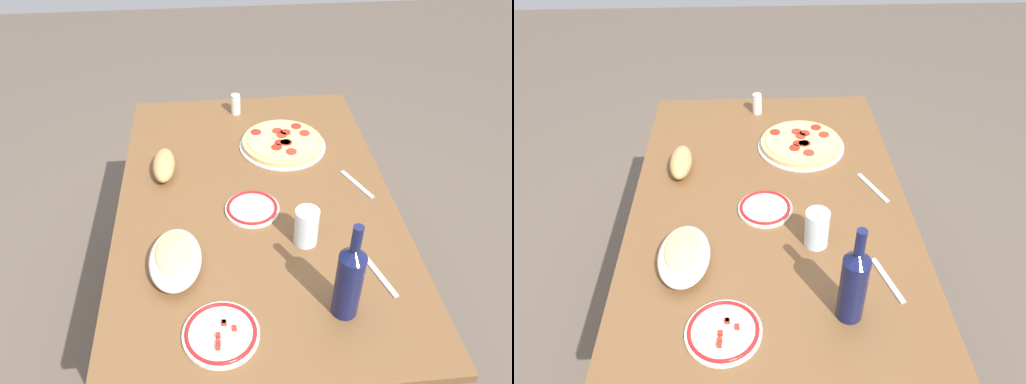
{
  "view_description": "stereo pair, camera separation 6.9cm",
  "coord_description": "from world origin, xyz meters",
  "views": [
    {
      "loc": [
        1.25,
        -0.12,
        1.79
      ],
      "look_at": [
        0.0,
        0.0,
        0.74
      ],
      "focal_mm": 34.39,
      "sensor_mm": 36.0,
      "label": 1
    },
    {
      "loc": [
        1.26,
        -0.05,
        1.79
      ],
      "look_at": [
        0.0,
        0.0,
        0.74
      ],
      "focal_mm": 34.39,
      "sensor_mm": 36.0,
      "label": 2
    }
  ],
  "objects": [
    {
      "name": "spice_shaker",
      "position": [
        -0.57,
        -0.03,
        0.76
      ],
      "size": [
        0.04,
        0.04,
        0.09
      ],
      "color": "silver",
      "rests_on": "dining_table"
    },
    {
      "name": "wine_bottle",
      "position": [
        0.48,
        0.19,
        0.84
      ],
      "size": [
        0.07,
        0.07,
        0.31
      ],
      "color": "#141942",
      "rests_on": "dining_table"
    },
    {
      "name": "dining_table",
      "position": [
        0.0,
        0.0,
        0.61
      ],
      "size": [
        1.39,
        0.92,
        0.71
      ],
      "color": "brown",
      "rests_on": "ground"
    },
    {
      "name": "water_glass",
      "position": [
        0.21,
        0.13,
        0.78
      ],
      "size": [
        0.07,
        0.07,
        0.12
      ],
      "primitive_type": "cylinder",
      "color": "silver",
      "rests_on": "dining_table"
    },
    {
      "name": "fork_left",
      "position": [
        -0.04,
        0.36,
        0.72
      ],
      "size": [
        0.16,
        0.08,
        0.0
      ],
      "primitive_type": "cube",
      "rotation": [
        0.0,
        0.0,
        3.56
      ],
      "color": "#B7B7BC",
      "rests_on": "dining_table"
    },
    {
      "name": "fork_right",
      "position": [
        0.37,
        0.32,
        0.72
      ],
      "size": [
        0.17,
        0.06,
        0.0
      ],
      "primitive_type": "cube",
      "rotation": [
        0.0,
        0.0,
        3.44
      ],
      "color": "#B7B7BC",
      "rests_on": "dining_table"
    },
    {
      "name": "baked_pasta_dish",
      "position": [
        0.28,
        -0.26,
        0.76
      ],
      "size": [
        0.24,
        0.15,
        0.08
      ],
      "color": "white",
      "rests_on": "dining_table"
    },
    {
      "name": "side_plate_far",
      "position": [
        0.06,
        -0.02,
        0.72
      ],
      "size": [
        0.18,
        0.18,
        0.02
      ],
      "color": "white",
      "rests_on": "dining_table"
    },
    {
      "name": "ground_plane",
      "position": [
        0.0,
        0.0,
        0.0
      ],
      "size": [
        8.0,
        8.0,
        0.0
      ],
      "primitive_type": "plane",
      "color": "brown",
      "rests_on": "ground"
    },
    {
      "name": "bread_loaf",
      "position": [
        -0.18,
        -0.31,
        0.75
      ],
      "size": [
        0.19,
        0.08,
        0.07
      ],
      "primitive_type": "ellipsoid",
      "color": "tan",
      "rests_on": "dining_table"
    },
    {
      "name": "side_plate_near",
      "position": [
        0.52,
        -0.14,
        0.72
      ],
      "size": [
        0.2,
        0.2,
        0.02
      ],
      "color": "white",
      "rests_on": "dining_table"
    },
    {
      "name": "pepperoni_pizza",
      "position": [
        -0.31,
        0.13,
        0.73
      ],
      "size": [
        0.33,
        0.33,
        0.03
      ],
      "color": "#B7B7BC",
      "rests_on": "dining_table"
    }
  ]
}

